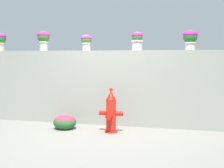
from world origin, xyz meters
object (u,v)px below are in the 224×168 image
fire_hydrant (111,113)px  flower_bush_left (65,121)px  potted_plant_1 (43,38)px  potted_plant_2 (86,41)px  potted_plant_3 (137,40)px  potted_plant_4 (190,37)px  potted_plant_0 (0,40)px

fire_hydrant → flower_bush_left: fire_hydrant is taller
fire_hydrant → flower_bush_left: bearing=177.8°
potted_plant_1 → potted_plant_2: (1.03, 0.03, -0.08)m
flower_bush_left → potted_plant_3: bearing=26.2°
fire_hydrant → potted_plant_3: bearing=60.8°
potted_plant_4 → fire_hydrant: bearing=-155.4°
potted_plant_2 → flower_bush_left: potted_plant_2 is taller
potted_plant_2 → potted_plant_3: size_ratio=0.90×
potted_plant_0 → potted_plant_1: 1.13m
potted_plant_0 → potted_plant_2: bearing=0.9°
potted_plant_3 → flower_bush_left: (-1.40, -0.69, -1.71)m
potted_plant_0 → flower_bush_left: potted_plant_0 is taller
potted_plant_1 → potted_plant_2: potted_plant_1 is taller
potted_plant_1 → flower_bush_left: size_ratio=0.96×
potted_plant_2 → potted_plant_3: (1.15, -0.01, 0.01)m
potted_plant_0 → potted_plant_1: (1.13, 0.00, 0.02)m
potted_plant_1 → potted_plant_2: bearing=1.8°
potted_plant_2 → flower_bush_left: size_ratio=0.75×
potted_plant_4 → fire_hydrant: potted_plant_4 is taller
potted_plant_2 → potted_plant_4: potted_plant_4 is taller
potted_plant_0 → potted_plant_3: (3.31, 0.03, -0.05)m
potted_plant_1 → potted_plant_4: potted_plant_1 is taller
potted_plant_2 → flower_bush_left: (-0.26, -0.70, -1.69)m
potted_plant_1 → potted_plant_2: size_ratio=1.28×
potted_plant_0 → potted_plant_2: potted_plant_0 is taller
potted_plant_0 → potted_plant_4: bearing=-0.2°
potted_plant_3 → fire_hydrant: potted_plant_3 is taller
potted_plant_2 → potted_plant_0: bearing=-179.1°
potted_plant_3 → potted_plant_4: 1.10m
potted_plant_0 → potted_plant_1: size_ratio=0.97×
potted_plant_1 → potted_plant_4: 3.28m
potted_plant_3 → potted_plant_4: (1.10, -0.04, 0.03)m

